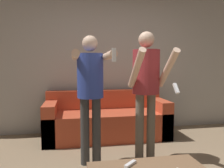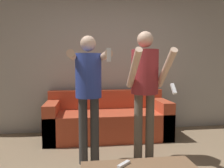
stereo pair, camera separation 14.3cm
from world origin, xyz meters
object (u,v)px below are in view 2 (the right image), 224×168
Objects in this scene: person_standing_left at (89,84)px; person_standing_right at (145,81)px; couch at (108,121)px; remote_far at (124,164)px.

person_standing_left is 0.71m from person_standing_right.
couch is 1.83m from remote_far.
person_standing_right reaches higher than couch.
couch is 1.29m from person_standing_left.
person_standing_left is at bearing -109.48° from couch.
person_standing_right reaches higher than person_standing_left.
couch reaches higher than remote_far.
couch is 1.30m from person_standing_right.
couch is at bearing 87.73° from remote_far.
remote_far is at bearing -117.32° from person_standing_right.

